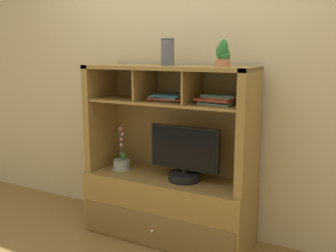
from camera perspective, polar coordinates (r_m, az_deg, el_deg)
name	(u,v)px	position (r m, az deg, el deg)	size (l,w,h in m)	color
floor_plane	(168,236)	(3.30, 0.00, -16.03)	(6.00, 6.00, 0.02)	brown
back_wall	(184,62)	(3.18, 2.33, 9.41)	(6.00, 0.02, 2.80)	tan
media_console	(168,185)	(3.13, 0.07, -8.79)	(1.34, 0.51, 1.38)	olive
tv_monitor	(184,159)	(2.96, 2.40, -4.84)	(0.56, 0.25, 0.43)	black
potted_orchid	(122,163)	(3.30, -6.87, -5.48)	(0.16, 0.16, 0.37)	#8F9795
magazine_stack_left	(220,99)	(2.83, 7.76, 3.94)	(0.31, 0.31, 0.07)	#506D5C
magazine_stack_centre	(171,97)	(3.00, 0.39, 4.33)	(0.33, 0.29, 0.05)	#364336
potted_succulent	(223,55)	(2.76, 8.16, 10.39)	(0.11, 0.11, 0.19)	#B76B48
ceramic_vase	(168,52)	(2.93, -0.06, 10.94)	(0.10, 0.10, 0.20)	#4F535D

